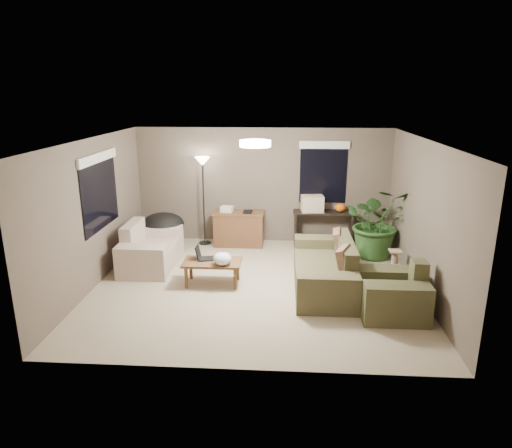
# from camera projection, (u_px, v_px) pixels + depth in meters

# --- Properties ---
(room_shell) EXTENTS (5.50, 5.50, 5.50)m
(room_shell) POSITION_uv_depth(u_px,v_px,m) (255.00, 216.00, 7.57)
(room_shell) COLOR tan
(room_shell) RESTS_ON ground
(main_sofa) EXTENTS (0.95, 2.20, 0.85)m
(main_sofa) POSITION_uv_depth(u_px,v_px,m) (326.00, 271.00, 7.77)
(main_sofa) COLOR #4B462D
(main_sofa) RESTS_ON ground
(throw_pillows) EXTENTS (0.39, 1.39, 0.47)m
(throw_pillows) POSITION_uv_depth(u_px,v_px,m) (342.00, 251.00, 7.66)
(throw_pillows) COLOR #8C7251
(throw_pillows) RESTS_ON main_sofa
(loveseat) EXTENTS (0.90, 1.60, 0.85)m
(loveseat) POSITION_uv_depth(u_px,v_px,m) (150.00, 251.00, 8.74)
(loveseat) COLOR beige
(loveseat) RESTS_ON ground
(armchair) EXTENTS (0.95, 1.00, 0.85)m
(armchair) POSITION_uv_depth(u_px,v_px,m) (393.00, 295.00, 6.85)
(armchair) COLOR #49492C
(armchair) RESTS_ON ground
(coffee_table) EXTENTS (1.00, 0.55, 0.42)m
(coffee_table) POSITION_uv_depth(u_px,v_px,m) (212.00, 265.00, 7.87)
(coffee_table) COLOR brown
(coffee_table) RESTS_ON ground
(laptop) EXTENTS (0.38, 0.31, 0.24)m
(laptop) POSITION_uv_depth(u_px,v_px,m) (203.00, 256.00, 7.95)
(laptop) COLOR black
(laptop) RESTS_ON coffee_table
(plastic_bag) EXTENTS (0.39, 0.37, 0.22)m
(plastic_bag) POSITION_uv_depth(u_px,v_px,m) (222.00, 259.00, 7.67)
(plastic_bag) COLOR white
(plastic_bag) RESTS_ON coffee_table
(desk) EXTENTS (1.10, 0.50, 0.75)m
(desk) POSITION_uv_depth(u_px,v_px,m) (239.00, 229.00, 9.87)
(desk) COLOR brown
(desk) RESTS_ON ground
(desk_papers) EXTENTS (0.69, 0.29, 0.12)m
(desk_papers) POSITION_uv_depth(u_px,v_px,m) (231.00, 210.00, 9.75)
(desk_papers) COLOR silver
(desk_papers) RESTS_ON desk
(console_table) EXTENTS (1.30, 0.40, 0.75)m
(console_table) POSITION_uv_depth(u_px,v_px,m) (323.00, 225.00, 9.89)
(console_table) COLOR black
(console_table) RESTS_ON ground
(pumpkin) EXTENTS (0.30, 0.30, 0.18)m
(pumpkin) POSITION_uv_depth(u_px,v_px,m) (340.00, 208.00, 9.75)
(pumpkin) COLOR orange
(pumpkin) RESTS_ON console_table
(cardboard_box) EXTENTS (0.49, 0.39, 0.34)m
(cardboard_box) POSITION_uv_depth(u_px,v_px,m) (312.00, 204.00, 9.77)
(cardboard_box) COLOR beige
(cardboard_box) RESTS_ON console_table
(papasan_chair) EXTENTS (1.12, 1.12, 0.80)m
(papasan_chair) POSITION_uv_depth(u_px,v_px,m) (163.00, 229.00, 9.56)
(papasan_chair) COLOR black
(papasan_chair) RESTS_ON ground
(floor_lamp) EXTENTS (0.32, 0.32, 1.91)m
(floor_lamp) POSITION_uv_depth(u_px,v_px,m) (203.00, 172.00, 9.64)
(floor_lamp) COLOR black
(floor_lamp) RESTS_ON ground
(ceiling_fixture) EXTENTS (0.50, 0.50, 0.10)m
(ceiling_fixture) POSITION_uv_depth(u_px,v_px,m) (255.00, 144.00, 7.23)
(ceiling_fixture) COLOR white
(ceiling_fixture) RESTS_ON room_shell
(houseplant) EXTENTS (1.32, 1.46, 1.14)m
(houseplant) POSITION_uv_depth(u_px,v_px,m) (377.00, 230.00, 9.13)
(houseplant) COLOR #2D5923
(houseplant) RESTS_ON ground
(cat_scratching_post) EXTENTS (0.32, 0.32, 0.50)m
(cat_scratching_post) POSITION_uv_depth(u_px,v_px,m) (394.00, 265.00, 8.23)
(cat_scratching_post) COLOR tan
(cat_scratching_post) RESTS_ON ground
(window_left) EXTENTS (0.05, 1.56, 1.33)m
(window_left) POSITION_uv_depth(u_px,v_px,m) (99.00, 179.00, 7.87)
(window_left) COLOR black
(window_left) RESTS_ON room_shell
(window_back) EXTENTS (1.06, 0.05, 1.33)m
(window_back) POSITION_uv_depth(u_px,v_px,m) (324.00, 162.00, 9.71)
(window_back) COLOR black
(window_back) RESTS_ON room_shell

